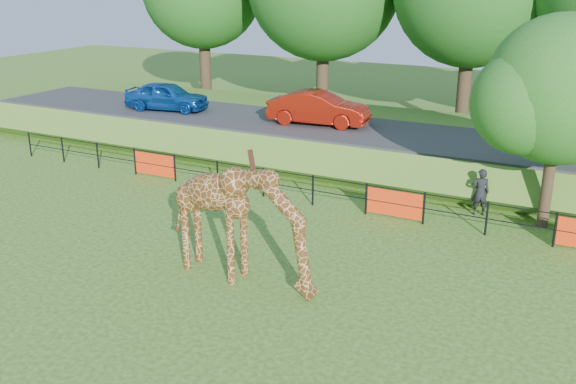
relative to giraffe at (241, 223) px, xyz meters
name	(u,v)px	position (x,y,z in m)	size (l,w,h in m)	color
ground	(177,302)	(-0.82, -1.83, -1.63)	(90.00, 90.00, 0.00)	#2A5515
giraffe	(241,223)	(0.00, 0.00, 0.00)	(4.56, 0.84, 3.26)	#542D11
perimeter_fence	(313,190)	(-0.82, 6.17, -1.08)	(28.07, 0.10, 1.10)	black
embankment	(384,141)	(-0.82, 13.67, -0.98)	(40.00, 9.00, 1.30)	#2A5515
road	(373,132)	(-0.82, 12.17, -0.27)	(40.00, 5.00, 0.12)	#333336
car_blue	(167,96)	(-11.33, 11.70, 0.49)	(1.64, 4.09, 1.39)	blue
car_red	(319,108)	(-3.40, 12.21, 0.53)	(1.56, 4.46, 1.47)	#A3190B
visitor	(480,192)	(4.61, 7.91, -0.81)	(0.59, 0.39, 1.63)	black
tree_east	(563,96)	(6.78, 7.80, 2.65)	(5.40, 4.71, 6.76)	#372719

